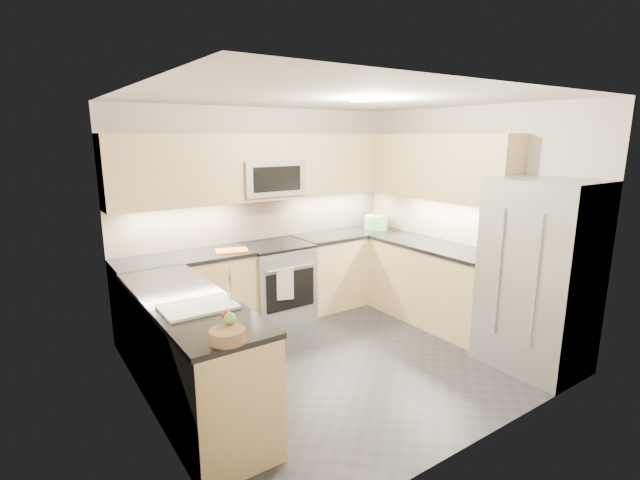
{
  "coord_description": "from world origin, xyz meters",
  "views": [
    {
      "loc": [
        -2.57,
        -3.4,
        2.17
      ],
      "look_at": [
        0.0,
        0.35,
        1.15
      ],
      "focal_mm": 26.0,
      "sensor_mm": 36.0,
      "label": 1
    }
  ],
  "objects": [
    {
      "name": "gas_range",
      "position": [
        0.0,
        1.28,
        0.46
      ],
      "size": [
        0.76,
        0.65,
        0.91
      ],
      "primitive_type": "cube",
      "color": "#919498",
      "rests_on": "floor"
    },
    {
      "name": "fruit_pear",
      "position": [
        -1.5,
        -0.84,
        1.05
      ],
      "size": [
        0.08,
        0.08,
        0.08
      ],
      "primitive_type": "sphere",
      "color": "#65C454",
      "rests_on": "fruit_basket"
    },
    {
      "name": "base_cab_back_right",
      "position": [
        1.09,
        1.3,
        0.45
      ],
      "size": [
        1.42,
        0.6,
        0.9
      ],
      "primitive_type": "cube",
      "color": "tan",
      "rests_on": "floor"
    },
    {
      "name": "wall_left",
      "position": [
        -1.8,
        0.0,
        1.25
      ],
      "size": [
        0.02,
        3.2,
        2.5
      ],
      "primitive_type": "cube",
      "color": "#BDB4A5",
      "rests_on": "floor"
    },
    {
      "name": "upper_cab_right",
      "position": [
        1.62,
        0.28,
        1.83
      ],
      "size": [
        0.35,
        1.95,
        0.75
      ],
      "primitive_type": "cube",
      "color": "tan",
      "rests_on": "wall_right"
    },
    {
      "name": "wall_right",
      "position": [
        1.8,
        0.0,
        1.25
      ],
      "size": [
        0.02,
        3.2,
        2.5
      ],
      "primitive_type": "cube",
      "color": "#BDB4A5",
      "rests_on": "floor"
    },
    {
      "name": "microwave_door",
      "position": [
        0.0,
        1.2,
        1.7
      ],
      "size": [
        0.6,
        0.01,
        0.28
      ],
      "primitive_type": "cube",
      "color": "black",
      "rests_on": "microwave"
    },
    {
      "name": "upper_cab_back",
      "position": [
        0.0,
        1.43,
        1.83
      ],
      "size": [
        3.6,
        0.35,
        0.75
      ],
      "primitive_type": "cube",
      "color": "tan",
      "rests_on": "wall_back"
    },
    {
      "name": "fruit_basket",
      "position": [
        -1.55,
        -0.91,
        0.98
      ],
      "size": [
        0.27,
        0.27,
        0.08
      ],
      "primitive_type": "cylinder",
      "rotation": [
        0.0,
        0.0,
        -0.24
      ],
      "color": "#8B6341",
      "rests_on": "countertop_peninsula"
    },
    {
      "name": "fruit_apple",
      "position": [
        -1.49,
        -0.78,
        1.05
      ],
      "size": [
        0.06,
        0.06,
        0.06
      ],
      "primitive_type": "sphere",
      "color": "#A91313",
      "rests_on": "fruit_basket"
    },
    {
      "name": "backsplash_back",
      "position": [
        0.0,
        1.6,
        1.2
      ],
      "size": [
        3.6,
        0.01,
        0.51
      ],
      "primitive_type": "cube",
      "color": "tan",
      "rests_on": "wall_back"
    },
    {
      "name": "backsplash_right",
      "position": [
        1.8,
        0.45,
        1.2
      ],
      "size": [
        0.01,
        2.3,
        0.51
      ],
      "primitive_type": "cube",
      "color": "tan",
      "rests_on": "wall_right"
    },
    {
      "name": "countertop_back_right",
      "position": [
        1.09,
        1.3,
        0.92
      ],
      "size": [
        1.42,
        0.63,
        0.04
      ],
      "primitive_type": "cube",
      "color": "black",
      "rests_on": "base_cab_back_right"
    },
    {
      "name": "oven_door_glass",
      "position": [
        0.0,
        0.95,
        0.45
      ],
      "size": [
        0.62,
        0.02,
        0.45
      ],
      "primitive_type": "cube",
      "color": "black",
      "rests_on": "gas_range"
    },
    {
      "name": "floor",
      "position": [
        0.0,
        0.0,
        0.0
      ],
      "size": [
        3.6,
        3.2,
        0.0
      ],
      "primitive_type": "cube",
      "color": "#232328",
      "rests_on": "ground"
    },
    {
      "name": "fridge_handle_left",
      "position": [
        1.08,
        -1.33,
        0.95
      ],
      "size": [
        0.02,
        0.02,
        1.2
      ],
      "primitive_type": "cylinder",
      "color": "#B2B5BA",
      "rests_on": "refrigerator"
    },
    {
      "name": "ceiling",
      "position": [
        0.0,
        0.0,
        2.5
      ],
      "size": [
        3.6,
        3.2,
        0.02
      ],
      "primitive_type": "cube",
      "color": "beige",
      "rests_on": "wall_back"
    },
    {
      "name": "oven_handle",
      "position": [
        0.0,
        0.93,
        0.72
      ],
      "size": [
        0.6,
        0.02,
        0.02
      ],
      "primitive_type": "cylinder",
      "rotation": [
        0.0,
        1.57,
        0.0
      ],
      "color": "#B2B5BA",
      "rests_on": "gas_range"
    },
    {
      "name": "base_cab_back_left",
      "position": [
        -1.09,
        1.3,
        0.45
      ],
      "size": [
        1.42,
        0.6,
        0.9
      ],
      "primitive_type": "cube",
      "color": "tan",
      "rests_on": "floor"
    },
    {
      "name": "microwave",
      "position": [
        0.0,
        1.4,
        1.7
      ],
      "size": [
        0.76,
        0.4,
        0.4
      ],
      "primitive_type": "cube",
      "color": "#93959B",
      "rests_on": "upper_cab_back"
    },
    {
      "name": "base_cab_peninsula",
      "position": [
        -1.5,
        0.0,
        0.45
      ],
      "size": [
        0.6,
        2.0,
        0.9
      ],
      "primitive_type": "cube",
      "color": "tan",
      "rests_on": "floor"
    },
    {
      "name": "sink_basin",
      "position": [
        -1.5,
        -0.25,
        0.88
      ],
      "size": [
        0.52,
        0.38,
        0.16
      ],
      "primitive_type": "cube",
      "color": "white",
      "rests_on": "base_cab_peninsula"
    },
    {
      "name": "wall_back",
      "position": [
        0.0,
        1.6,
        1.25
      ],
      "size": [
        3.6,
        0.02,
        2.5
      ],
      "primitive_type": "cube",
      "color": "#BDB4A5",
      "rests_on": "floor"
    },
    {
      "name": "utensil_bowl",
      "position": [
        1.55,
        1.27,
        1.03
      ],
      "size": [
        0.36,
        0.36,
        0.18
      ],
      "primitive_type": "cylinder",
      "rotation": [
        0.0,
        0.0,
        -0.16
      ],
      "color": "#549D43",
      "rests_on": "countertop_back_right"
    },
    {
      "name": "fridge_handle_right",
      "position": [
        1.08,
        -0.97,
        0.95
      ],
      "size": [
        0.02,
        0.02,
        1.2
      ],
      "primitive_type": "cylinder",
      "color": "#B2B5BA",
      "rests_on": "refrigerator"
    },
    {
      "name": "wall_front",
      "position": [
        0.0,
        -1.6,
        1.25
      ],
      "size": [
        3.6,
        0.02,
        2.5
      ],
      "primitive_type": "cube",
      "color": "#BDB4A5",
      "rests_on": "floor"
    },
    {
      "name": "base_cab_right",
      "position": [
        1.5,
        0.15,
        0.45
      ],
      "size": [
        0.6,
        1.7,
        0.9
      ],
      "primitive_type": "cube",
      "color": "tan",
      "rests_on": "floor"
    },
    {
      "name": "range_cooktop",
      "position": [
        0.0,
        1.28,
        0.92
      ],
      "size": [
        0.76,
        0.65,
        0.03
      ],
      "primitive_type": "cube",
      "color": "black",
      "rests_on": "gas_range"
    },
    {
      "name": "countertop_back_left",
      "position": [
        -1.09,
        1.3,
        0.92
      ],
      "size": [
        1.42,
        0.63,
        0.04
      ],
      "primitive_type": "cube",
      "color": "black",
      "rests_on": "base_cab_back_left"
    },
    {
      "name": "dish_towel_check",
      "position": [
        -0.09,
        0.91,
        0.55
      ],
      "size": [
        0.19,
        0.08,
        0.36
      ],
      "primitive_type": "cube",
      "rotation": [
        0.0,
        0.0,
        -0.32
      ],
      "color": "silver",
      "rests_on": "oven_handle"
    },
    {
      "name": "countertop_peninsula",
      "position": [
        -1.5,
        0.0,
        0.92
      ],
      "size": [
        0.63,
        2.0,
        0.04
      ],
      "primitive_type": "cube",
      "color": "black",
      "rests_on": "base_cab_peninsula"
    },
    {
      "name": "refrigerator",
      "position": [
        1.45,
        -1.15,
        0.9
      ],
      "size": [
        0.7,
        0.9,
        1.8
      ],
      "primitive_type": "cube",
      "color": "#9B9FA3",
      "rests_on": "floor"
    },
    {
      "name": "cutting_board",
      "position": [
        -0.58,
        1.22,
        0.95
      ],
      "size": [
        0.4,
        0.33,
        0.01
      ],
      "primitive_type": "cube",
      "rotation": [
        0.0,
        0.0,
        -0.29
      ],
      "color": "#E45C15",
      "rests_on": "countertop_back_left"
    },
    {
      "name": "faucet",
      "position": [
        -1.24,
        -0.25,
        1.08
      ],
      "size": [
        0.03,
        0.03,
        0.28
      ],
      "primitive_type": "cylinder",
      "color": "silver",
      "rests_on": "countertop_peninsula"
    },
    {
      "name": "countertop_right",
      "position": [
        1.5,
        0.15,
        0.92
      ],
      "size": [
        0.63,
        1.7,
        0.04
      ],
      "primitive_type": "cube",
      "color": "black",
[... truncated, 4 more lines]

